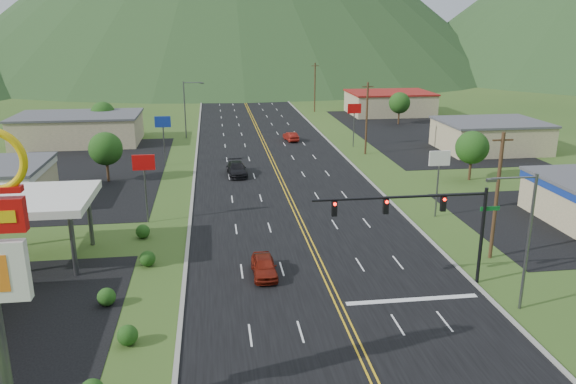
{
  "coord_description": "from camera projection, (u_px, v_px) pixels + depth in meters",
  "views": [
    {
      "loc": [
        -7.72,
        -20.24,
        17.63
      ],
      "look_at": [
        -1.84,
        23.07,
        4.5
      ],
      "focal_mm": 35.0,
      "sensor_mm": 36.0,
      "label": 1
    }
  ],
  "objects": [
    {
      "name": "pole_sign_west_a",
      "position": [
        144.0,
        169.0,
        50.49
      ],
      "size": [
        2.0,
        0.18,
        6.4
      ],
      "color": "#59595E",
      "rests_on": "ground"
    },
    {
      "name": "utility_pole_c",
      "position": [
        315.0,
        87.0,
        115.7
      ],
      "size": [
        1.6,
        0.28,
        10.0
      ],
      "color": "#382314",
      "rests_on": "ground"
    },
    {
      "name": "tree_west_a",
      "position": [
        106.0,
        149.0,
        64.29
      ],
      "size": [
        3.84,
        3.84,
        5.82
      ],
      "color": "#382314",
      "rests_on": "ground"
    },
    {
      "name": "streetlight_west",
      "position": [
        187.0,
        106.0,
        88.72
      ],
      "size": [
        3.28,
        0.25,
        9.0
      ],
      "color": "#59595E",
      "rests_on": "ground"
    },
    {
      "name": "streetlight_east",
      "position": [
        525.0,
        233.0,
        34.71
      ],
      "size": [
        3.28,
        0.25,
        9.0
      ],
      "color": "#59595E",
      "rests_on": "ground"
    },
    {
      "name": "tree_east_a",
      "position": [
        472.0,
        147.0,
        64.95
      ],
      "size": [
        3.84,
        3.84,
        5.82
      ],
      "color": "#382314",
      "rests_on": "ground"
    },
    {
      "name": "utility_pole_a",
      "position": [
        497.0,
        195.0,
        42.62
      ],
      "size": [
        1.6,
        0.28,
        10.0
      ],
      "color": "#382314",
      "rests_on": "ground"
    },
    {
      "name": "pole_sign_east_b",
      "position": [
        354.0,
        113.0,
        82.44
      ],
      "size": [
        2.0,
        0.18,
        6.4
      ],
      "color": "#59595E",
      "rests_on": "ground"
    },
    {
      "name": "traffic_signal",
      "position": [
        428.0,
        214.0,
        37.86
      ],
      "size": [
        13.1,
        0.43,
        7.0
      ],
      "color": "black",
      "rests_on": "ground"
    },
    {
      "name": "gas_canopy",
      "position": [
        23.0,
        202.0,
        41.92
      ],
      "size": [
        10.0,
        8.0,
        5.3
      ],
      "color": "white",
      "rests_on": "ground"
    },
    {
      "name": "building_east_far",
      "position": [
        389.0,
        103.0,
        113.64
      ],
      "size": [
        16.4,
        12.4,
        4.5
      ],
      "color": "beige",
      "rests_on": "ground"
    },
    {
      "name": "car_red_near",
      "position": [
        264.0,
        267.0,
        40.7
      ],
      "size": [
        1.77,
        4.28,
        1.45
      ],
      "primitive_type": "imported",
      "rotation": [
        0.0,
        0.0,
        0.01
      ],
      "color": "maroon",
      "rests_on": "ground"
    },
    {
      "name": "utility_pole_d",
      "position": [
        289.0,
        71.0,
        153.66
      ],
      "size": [
        1.6,
        0.28,
        10.0
      ],
      "color": "#382314",
      "rests_on": "ground"
    },
    {
      "name": "tree_west_b",
      "position": [
        103.0,
        114.0,
        89.27
      ],
      "size": [
        3.84,
        3.84,
        5.82
      ],
      "color": "#382314",
      "rests_on": "ground"
    },
    {
      "name": "tree_east_b",
      "position": [
        399.0,
        103.0,
        101.53
      ],
      "size": [
        3.84,
        3.84,
        5.82
      ],
      "color": "#382314",
      "rests_on": "ground"
    },
    {
      "name": "utility_pole_b",
      "position": [
        367.0,
        118.0,
        77.74
      ],
      "size": [
        1.6,
        0.28,
        10.0
      ],
      "color": "#382314",
      "rests_on": "ground"
    },
    {
      "name": "pole_sign_west_b",
      "position": [
        163.0,
        127.0,
        71.37
      ],
      "size": [
        2.0,
        0.18,
        6.4
      ],
      "color": "#59595E",
      "rests_on": "ground"
    },
    {
      "name": "building_east_mid",
      "position": [
        490.0,
        136.0,
        80.97
      ],
      "size": [
        14.4,
        11.4,
        4.3
      ],
      "color": "beige",
      "rests_on": "ground"
    },
    {
      "name": "car_red_far",
      "position": [
        291.0,
        137.0,
        87.74
      ],
      "size": [
        2.09,
        4.34,
        1.37
      ],
      "primitive_type": "imported",
      "rotation": [
        0.0,
        0.0,
        3.3
      ],
      "color": "maroon",
      "rests_on": "ground"
    },
    {
      "name": "car_dark_mid",
      "position": [
        237.0,
        169.0,
        67.71
      ],
      "size": [
        2.52,
        5.48,
        1.55
      ],
      "primitive_type": "imported",
      "rotation": [
        0.0,
        0.0,
        0.07
      ],
      "color": "black",
      "rests_on": "ground"
    },
    {
      "name": "pole_sign_east_a",
      "position": [
        439.0,
        165.0,
        52.07
      ],
      "size": [
        2.0,
        0.18,
        6.4
      ],
      "color": "#59595E",
      "rests_on": "ground"
    },
    {
      "name": "building_west_far",
      "position": [
        79.0,
        129.0,
        85.56
      ],
      "size": [
        18.4,
        11.4,
        4.5
      ],
      "color": "beige",
      "rests_on": "ground"
    }
  ]
}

